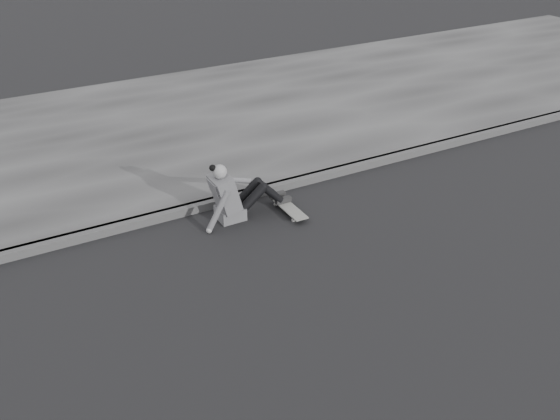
# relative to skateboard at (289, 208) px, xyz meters

# --- Properties ---
(ground) EXTENTS (80.00, 80.00, 0.00)m
(ground) POSITION_rel_skateboard_xyz_m (1.15, -1.90, -0.07)
(ground) COLOR black
(ground) RESTS_ON ground
(curb) EXTENTS (24.00, 0.16, 0.12)m
(curb) POSITION_rel_skateboard_xyz_m (1.15, 0.68, -0.01)
(curb) COLOR #454545
(curb) RESTS_ON ground
(sidewalk) EXTENTS (24.00, 6.00, 0.12)m
(sidewalk) POSITION_rel_skateboard_xyz_m (1.15, 3.70, -0.01)
(sidewalk) COLOR #3E3E3E
(sidewalk) RESTS_ON ground
(skateboard) EXTENTS (0.20, 0.78, 0.09)m
(skateboard) POSITION_rel_skateboard_xyz_m (0.00, 0.00, 0.00)
(skateboard) COLOR gray
(skateboard) RESTS_ON ground
(seated_woman) EXTENTS (1.38, 0.46, 0.88)m
(seated_woman) POSITION_rel_skateboard_xyz_m (-0.73, 0.25, 0.29)
(seated_woman) COLOR #59595C
(seated_woman) RESTS_ON ground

